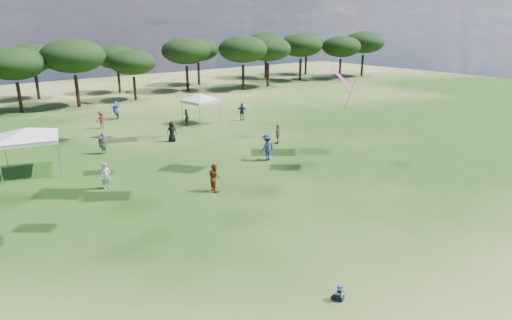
{
  "coord_description": "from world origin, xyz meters",
  "views": [
    {
      "loc": [
        -10.58,
        -6.51,
        9.19
      ],
      "look_at": [
        -0.82,
        6.0,
        4.08
      ],
      "focal_mm": 30.0,
      "sensor_mm": 36.0,
      "label": 1
    }
  ],
  "objects": [
    {
      "name": "tent_right",
      "position": [
        9.93,
        28.28,
        2.73
      ],
      "size": [
        5.39,
        5.39,
        3.16
      ],
      "rotation": [
        0.0,
        0.0,
        0.18
      ],
      "color": "gray",
      "rests_on": "ground"
    },
    {
      "name": "festival_crowd",
      "position": [
        -0.38,
        24.86,
        0.86
      ],
      "size": [
        28.41,
        23.58,
        1.92
      ],
      "color": "#323136",
      "rests_on": "ground"
    },
    {
      "name": "tent_left",
      "position": [
        -5.91,
        22.67,
        2.86
      ],
      "size": [
        6.64,
        6.64,
        3.29
      ],
      "rotation": [
        0.0,
        0.0,
        -0.24
      ],
      "color": "gray",
      "rests_on": "ground"
    },
    {
      "name": "tree_line",
      "position": [
        2.39,
        47.41,
        5.42
      ],
      "size": [
        108.78,
        17.63,
        7.77
      ],
      "color": "black",
      "rests_on": "ground"
    },
    {
      "name": "ground",
      "position": [
        0.0,
        0.0,
        0.0
      ],
      "size": [
        140.0,
        140.0,
        0.0
      ],
      "primitive_type": "plane",
      "color": "#295018",
      "rests_on": "ground"
    },
    {
      "name": "toddler",
      "position": [
        -0.5,
        1.69,
        0.26
      ],
      "size": [
        0.43,
        0.46,
        0.57
      ],
      "rotation": [
        0.0,
        0.0,
        0.3
      ],
      "color": "black",
      "rests_on": "ground"
    }
  ]
}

